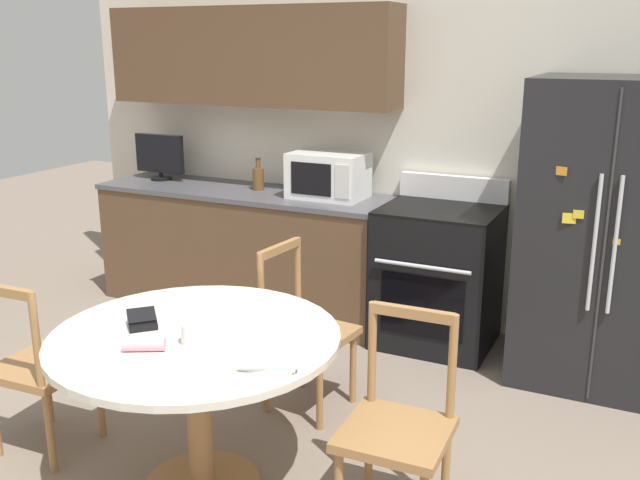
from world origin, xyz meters
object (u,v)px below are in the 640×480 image
(counter_bottle, at_px, (258,178))
(candle_glass, at_px, (191,335))
(dining_chair_left, at_px, (39,368))
(wallet, at_px, (142,321))
(countertop_tv, at_px, (160,155))
(oven_range, at_px, (438,275))
(refrigerator, at_px, (610,235))
(microwave, at_px, (328,175))
(dining_chair_far, at_px, (305,332))
(dining_chair_right, at_px, (398,429))

(counter_bottle, xyz_separation_m, candle_glass, (0.97, -2.19, -0.20))
(dining_chair_left, relative_size, wallet, 5.17)
(countertop_tv, relative_size, candle_glass, 4.83)
(candle_glass, bearing_deg, counter_bottle, 113.95)
(oven_range, relative_size, candle_glass, 12.40)
(refrigerator, height_order, counter_bottle, refrigerator)
(oven_range, bearing_deg, microwave, 176.12)
(microwave, xyz_separation_m, wallet, (0.10, -2.11, -0.28))
(refrigerator, xyz_separation_m, oven_range, (-1.02, 0.07, -0.41))
(counter_bottle, xyz_separation_m, dining_chair_left, (0.05, -2.16, -0.55))
(dining_chair_far, bearing_deg, counter_bottle, -134.37)
(refrigerator, height_order, countertop_tv, refrigerator)
(refrigerator, height_order, candle_glass, refrigerator)
(wallet, bearing_deg, dining_chair_far, 70.05)
(countertop_tv, bearing_deg, oven_range, -1.95)
(refrigerator, distance_m, candle_glass, 2.50)
(refrigerator, relative_size, countertop_tv, 4.19)
(countertop_tv, height_order, wallet, countertop_tv)
(counter_bottle, height_order, dining_chair_far, counter_bottle)
(candle_glass, relative_size, wallet, 0.50)
(dining_chair_right, xyz_separation_m, dining_chair_left, (-1.74, -0.22, 0.00))
(microwave, distance_m, counter_bottle, 0.57)
(dining_chair_right, xyz_separation_m, candle_glass, (-0.82, -0.24, 0.35))
(counter_bottle, height_order, candle_glass, counter_bottle)
(dining_chair_left, bearing_deg, candle_glass, -3.85)
(microwave, relative_size, countertop_tv, 1.21)
(microwave, bearing_deg, oven_range, -3.88)
(countertop_tv, relative_size, dining_chair_far, 0.47)
(oven_range, distance_m, counter_bottle, 1.48)
(counter_bottle, height_order, dining_chair_right, counter_bottle)
(refrigerator, distance_m, wallet, 2.64)
(dining_chair_left, bearing_deg, oven_range, 54.95)
(microwave, height_order, counter_bottle, microwave)
(dining_chair_right, bearing_deg, microwave, -59.56)
(microwave, bearing_deg, counter_bottle, 178.54)
(refrigerator, relative_size, candle_glass, 20.21)
(dining_chair_right, height_order, dining_chair_far, same)
(countertop_tv, distance_m, dining_chair_right, 3.37)
(wallet, bearing_deg, oven_range, 70.80)
(countertop_tv, distance_m, wallet, 2.66)
(oven_range, height_order, wallet, oven_range)
(countertop_tv, bearing_deg, counter_bottle, -0.47)
(oven_range, height_order, dining_chair_far, oven_range)
(countertop_tv, bearing_deg, wallet, -53.92)
(refrigerator, xyz_separation_m, countertop_tv, (-3.29, 0.14, 0.21))
(dining_chair_right, bearing_deg, dining_chair_left, 5.37)
(dining_chair_far, distance_m, candle_glass, 1.03)
(microwave, height_order, candle_glass, microwave)
(countertop_tv, relative_size, dining_chair_right, 0.47)
(candle_glass, bearing_deg, refrigerator, 55.07)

